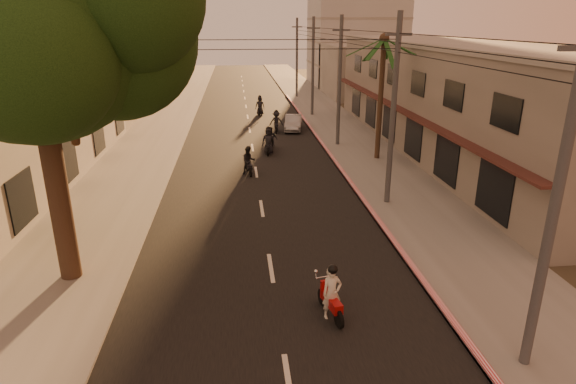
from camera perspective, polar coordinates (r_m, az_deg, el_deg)
name	(u,v)px	position (r m, az deg, el deg)	size (l,w,h in m)	color
ground	(275,297)	(16.12, -1.51, -12.38)	(160.00, 160.00, 0.00)	#383023
road	(252,148)	(34.72, -4.24, 5.26)	(10.00, 140.00, 0.02)	black
sidewalk_right	(355,144)	(35.73, 7.92, 5.62)	(5.00, 140.00, 0.12)	slate
sidewalk_left	(145,150)	(35.29, -16.55, 4.82)	(5.00, 140.00, 0.12)	slate
curb_stripe	(336,164)	(30.49, 5.75, 3.37)	(0.20, 60.00, 0.20)	red
shophouse_row	(457,98)	(35.36, 19.37, 10.51)	(8.80, 34.20, 7.30)	gray
left_building	(2,135)	(31.09, -30.75, 5.79)	(8.20, 24.20, 5.20)	#A29C93
broadleaf_tree	(45,23)	(16.74, -26.85, 17.41)	(9.60, 8.70, 12.10)	black
palm_tree	(384,46)	(31.03, 11.30, 16.62)	(5.00, 5.00, 8.20)	black
utility_poles	(341,53)	(34.48, 6.25, 16.10)	(1.20, 48.26, 9.00)	#38383A
filler_right	(359,70)	(60.80, 8.47, 14.08)	(8.00, 14.00, 6.00)	#A29C93
filler_left_near	(98,93)	(49.78, -21.58, 10.88)	(8.00, 14.00, 4.40)	#A29C93
filler_left_far	(134,63)	(67.10, -17.83, 14.31)	(8.00, 14.00, 7.00)	#A29C93
scooter_red	(332,294)	(14.83, 5.18, -11.96)	(0.86, 1.80, 1.79)	black
scooter_mid_a	(249,161)	(28.41, -4.69, 3.64)	(0.95, 1.75, 1.72)	black
scooter_mid_b	(271,139)	(33.91, -2.06, 6.24)	(1.08, 1.65, 1.64)	black
scooter_far_a	(268,142)	(32.82, -2.34, 5.99)	(1.02, 1.93, 1.91)	black
scooter_far_b	(276,122)	(39.47, -1.39, 8.28)	(1.22, 1.88, 1.85)	black
parked_car	(293,123)	(40.34, 0.62, 8.21)	(1.89, 3.94, 1.25)	gray
scooter_far_c	(260,106)	(47.20, -3.34, 10.12)	(1.03, 1.93, 1.91)	black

